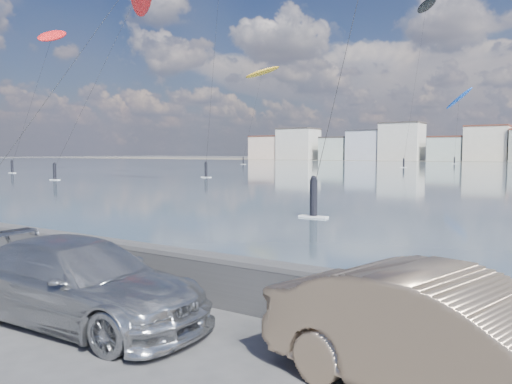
# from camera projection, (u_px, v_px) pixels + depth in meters

# --- Properties ---
(ground) EXTENTS (700.00, 700.00, 0.00)m
(ground) POSITION_uv_depth(u_px,v_px,m) (73.00, 338.00, 8.24)
(ground) COLOR #333335
(ground) RESTS_ON ground
(seawall) EXTENTS (400.00, 0.36, 1.08)m
(seawall) POSITION_uv_depth(u_px,v_px,m) (182.00, 271.00, 10.45)
(seawall) COLOR #28282B
(seawall) RESTS_ON ground
(car_silver) EXTENTS (5.28, 2.44, 1.49)m
(car_silver) POSITION_uv_depth(u_px,v_px,m) (79.00, 282.00, 8.92)
(car_silver) COLOR #A6A8AD
(car_silver) RESTS_ON ground
(car_champagne) EXTENTS (5.16, 2.81, 1.61)m
(car_champagne) POSITION_uv_depth(u_px,v_px,m) (454.00, 342.00, 5.94)
(car_champagne) COLOR tan
(car_champagne) RESTS_ON ground
(kitesurfer_3) EXTENTS (8.78, 13.88, 27.37)m
(kitesurfer_3) POSITION_uv_depth(u_px,v_px,m) (262.00, 73.00, 135.92)
(kitesurfer_3) COLOR #BF8C19
(kitesurfer_3) RESTS_ON ground
(kitesurfer_5) EXTENTS (7.84, 16.75, 35.63)m
(kitesurfer_5) POSITION_uv_depth(u_px,v_px,m) (426.00, 7.00, 107.73)
(kitesurfer_5) COLOR black
(kitesurfer_5) RESTS_ON ground
(kitesurfer_10) EXTENTS (8.62, 14.64, 22.07)m
(kitesurfer_10) POSITION_uv_depth(u_px,v_px,m) (459.00, 99.00, 143.03)
(kitesurfer_10) COLOR blue
(kitesurfer_10) RESTS_ON ground
(kitesurfer_14) EXTENTS (6.20, 13.80, 24.58)m
(kitesurfer_14) POSITION_uv_depth(u_px,v_px,m) (52.00, 37.00, 81.31)
(kitesurfer_14) COLOR red
(kitesurfer_14) RESTS_ON ground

